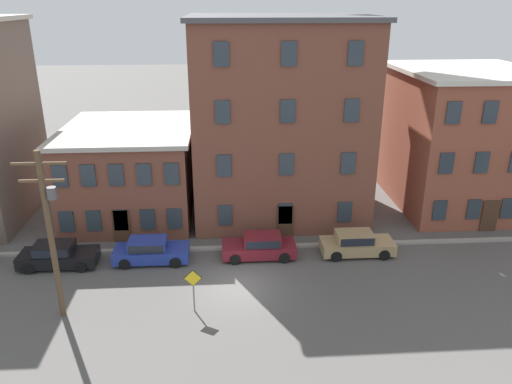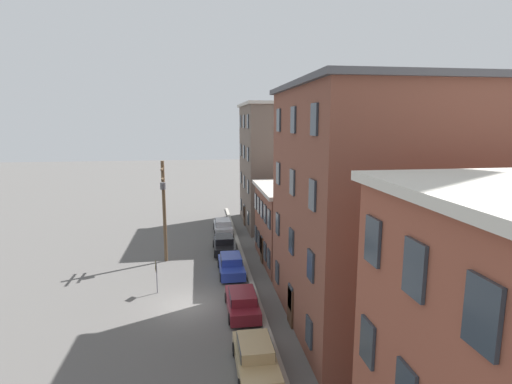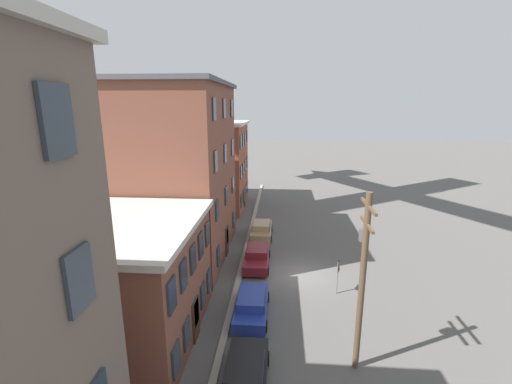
{
  "view_description": "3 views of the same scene",
  "coord_description": "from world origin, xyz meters",
  "px_view_note": "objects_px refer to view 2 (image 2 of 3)",
  "views": [
    {
      "loc": [
        -0.49,
        -23.3,
        14.54
      ],
      "look_at": [
        1.23,
        2.97,
        4.36
      ],
      "focal_mm": 35.0,
      "sensor_mm": 36.0,
      "label": 1
    },
    {
      "loc": [
        24.2,
        0.92,
        11.54
      ],
      "look_at": [
        1.4,
        4.23,
        7.48
      ],
      "focal_mm": 28.0,
      "sensor_mm": 36.0,
      "label": 2
    },
    {
      "loc": [
        -22.44,
        1.7,
        11.89
      ],
      "look_at": [
        -1.63,
        3.22,
        6.57
      ],
      "focal_mm": 24.0,
      "sensor_mm": 36.0,
      "label": 3
    }
  ],
  "objects_px": {
    "car_maroon": "(242,301)",
    "caution_sign": "(156,271)",
    "car_black": "(224,244)",
    "utility_pole": "(164,206)",
    "car_blue": "(231,264)",
    "car_silver": "(223,226)",
    "car_tan": "(256,356)"
  },
  "relations": [
    {
      "from": "car_silver",
      "to": "car_blue",
      "type": "height_order",
      "value": "same"
    },
    {
      "from": "utility_pole",
      "to": "car_black",
      "type": "bearing_deg",
      "value": 109.46
    },
    {
      "from": "car_blue",
      "to": "car_tan",
      "type": "xyz_separation_m",
      "value": [
        12.35,
        0.12,
        0.0
      ]
    },
    {
      "from": "car_blue",
      "to": "utility_pole",
      "type": "distance_m",
      "value": 7.46
    },
    {
      "from": "car_black",
      "to": "caution_sign",
      "type": "relative_size",
      "value": 1.87
    },
    {
      "from": "car_blue",
      "to": "car_maroon",
      "type": "relative_size",
      "value": 1.0
    },
    {
      "from": "car_maroon",
      "to": "caution_sign",
      "type": "xyz_separation_m",
      "value": [
        -3.68,
        -5.45,
        0.81
      ]
    },
    {
      "from": "car_black",
      "to": "car_maroon",
      "type": "distance_m",
      "value": 11.85
    },
    {
      "from": "car_silver",
      "to": "car_tan",
      "type": "height_order",
      "value": "same"
    },
    {
      "from": "car_silver",
      "to": "car_maroon",
      "type": "bearing_deg",
      "value": 0.14
    },
    {
      "from": "car_silver",
      "to": "car_black",
      "type": "distance_m",
      "value": 6.32
    },
    {
      "from": "utility_pole",
      "to": "car_silver",
      "type": "bearing_deg",
      "value": 146.84
    },
    {
      "from": "caution_sign",
      "to": "utility_pole",
      "type": "distance_m",
      "value": 7.16
    },
    {
      "from": "car_silver",
      "to": "caution_sign",
      "type": "bearing_deg",
      "value": -20.47
    },
    {
      "from": "utility_pole",
      "to": "car_blue",
      "type": "bearing_deg",
      "value": 55.43
    },
    {
      "from": "car_tan",
      "to": "utility_pole",
      "type": "relative_size",
      "value": 0.52
    },
    {
      "from": "car_tan",
      "to": "utility_pole",
      "type": "bearing_deg",
      "value": -161.59
    },
    {
      "from": "car_black",
      "to": "car_maroon",
      "type": "relative_size",
      "value": 1.0
    },
    {
      "from": "car_blue",
      "to": "car_silver",
      "type": "bearing_deg",
      "value": 179.51
    },
    {
      "from": "car_maroon",
      "to": "utility_pole",
      "type": "distance_m",
      "value": 12.08
    },
    {
      "from": "car_blue",
      "to": "caution_sign",
      "type": "xyz_separation_m",
      "value": [
        2.83,
        -5.31,
        0.81
      ]
    },
    {
      "from": "car_tan",
      "to": "utility_pole",
      "type": "height_order",
      "value": "utility_pole"
    },
    {
      "from": "car_silver",
      "to": "utility_pole",
      "type": "bearing_deg",
      "value": -33.16
    },
    {
      "from": "car_silver",
      "to": "utility_pole",
      "type": "xyz_separation_m",
      "value": [
        8.08,
        -5.28,
        4.01
      ]
    },
    {
      "from": "car_silver",
      "to": "car_blue",
      "type": "xyz_separation_m",
      "value": [
        11.65,
        -0.1,
        0.0
      ]
    },
    {
      "from": "car_silver",
      "to": "caution_sign",
      "type": "height_order",
      "value": "caution_sign"
    },
    {
      "from": "car_maroon",
      "to": "car_black",
      "type": "bearing_deg",
      "value": -178.38
    },
    {
      "from": "car_black",
      "to": "caution_sign",
      "type": "bearing_deg",
      "value": -32.07
    },
    {
      "from": "car_blue",
      "to": "car_black",
      "type": "bearing_deg",
      "value": -177.94
    },
    {
      "from": "car_maroon",
      "to": "car_blue",
      "type": "bearing_deg",
      "value": -178.74
    },
    {
      "from": "car_silver",
      "to": "car_black",
      "type": "height_order",
      "value": "same"
    },
    {
      "from": "car_blue",
      "to": "caution_sign",
      "type": "height_order",
      "value": "caution_sign"
    }
  ]
}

